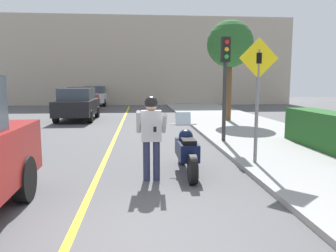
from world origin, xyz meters
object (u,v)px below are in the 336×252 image
object	(u,v)px
parked_car_black	(78,104)
parked_car_white	(96,96)
motorcycle	(187,151)
traffic_light	(225,69)
street_tree	(230,45)
parked_car_red	(82,99)
person_biker	(151,130)
crossing_sign	(258,89)

from	to	relation	value
parked_car_black	parked_car_white	size ratio (longest dim) A/B	1.00
parked_car_white	motorcycle	bearing A→B (deg)	-77.52
traffic_light	parked_car_black	world-z (taller)	traffic_light
street_tree	parked_car_red	world-z (taller)	street_tree
parked_car_black	parked_car_white	distance (m)	11.22
motorcycle	person_biker	distance (m)	1.08
crossing_sign	street_tree	world-z (taller)	street_tree
motorcycle	parked_car_white	xyz separation A→B (m)	(-4.82, 21.78, 0.36)
motorcycle	parked_car_black	bearing A→B (deg)	112.08
parked_car_red	parked_car_white	world-z (taller)	same
person_biker	street_tree	xyz separation A→B (m)	(4.13, 9.36, 2.75)
parked_car_red	parked_car_white	size ratio (longest dim) A/B	1.00
parked_car_black	parked_car_white	xyz separation A→B (m)	(-0.53, 11.21, 0.00)
crossing_sign	parked_car_white	size ratio (longest dim) A/B	0.68
motorcycle	parked_car_red	distance (m)	17.13
crossing_sign	parked_car_white	bearing A→B (deg)	106.85
parked_car_red	parked_car_white	distance (m)	5.42
parked_car_red	parked_car_black	bearing A→B (deg)	-82.54
motorcycle	street_tree	bearing A→B (deg)	69.29
motorcycle	traffic_light	distance (m)	4.08
traffic_light	parked_car_white	bearing A→B (deg)	109.24
street_tree	parked_car_red	xyz separation A→B (m)	(-8.40, 7.51, -2.94)
traffic_light	street_tree	distance (m)	6.06
parked_car_red	parked_car_white	xyz separation A→B (m)	(0.23, 5.42, 0.00)
motorcycle	person_biker	xyz separation A→B (m)	(-0.79, -0.50, 0.55)
person_biker	parked_car_black	size ratio (longest dim) A/B	0.41
traffic_light	street_tree	size ratio (longest dim) A/B	0.67
person_biker	parked_car_red	bearing A→B (deg)	104.18
motorcycle	person_biker	bearing A→B (deg)	-147.43
traffic_light	street_tree	xyz separation A→B (m)	(1.69, 5.65, 1.40)
motorcycle	parked_car_black	size ratio (longest dim) A/B	0.53
crossing_sign	parked_car_red	xyz separation A→B (m)	(-6.72, 16.03, -0.97)
crossing_sign	motorcycle	bearing A→B (deg)	-168.58
motorcycle	parked_car_black	world-z (taller)	parked_car_black
parked_car_white	person_biker	bearing A→B (deg)	-79.74
street_tree	parked_car_red	size ratio (longest dim) A/B	1.15
parked_car_white	parked_car_red	bearing A→B (deg)	-92.39
person_biker	street_tree	world-z (taller)	street_tree
crossing_sign	parked_car_red	bearing A→B (deg)	112.75
person_biker	traffic_light	distance (m)	4.64
traffic_light	parked_car_white	size ratio (longest dim) A/B	0.77
traffic_light	parked_car_red	xyz separation A→B (m)	(-6.71, 13.16, -1.54)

